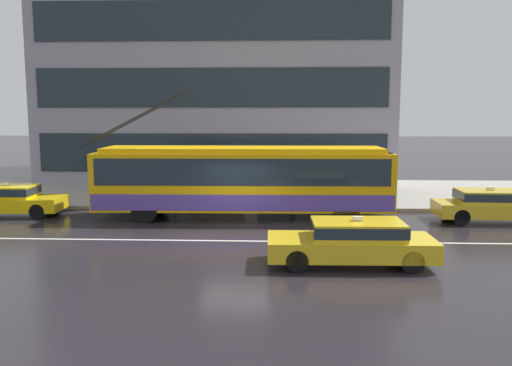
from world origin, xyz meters
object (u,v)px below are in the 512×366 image
object	(u,v)px
taxi_ahead_of_bus	(493,204)
bus_shelter	(215,162)
pedestrian_waiting_by_pole	(295,170)
trolleybus	(244,179)
pedestrian_approaching_curb	(198,165)
taxi_oncoming_near	(353,240)
pedestrian_walking_past	(343,168)
taxi_queued_behind_bus	(9,199)
pedestrian_at_shelter	(240,171)

from	to	relation	value
taxi_ahead_of_bus	bus_shelter	world-z (taller)	bus_shelter
bus_shelter	pedestrian_waiting_by_pole	world-z (taller)	bus_shelter
trolleybus	pedestrian_waiting_by_pole	size ratio (longest dim) A/B	6.29
trolleybus	pedestrian_approaching_curb	xyz separation A→B (m)	(-2.53, 4.34, 0.12)
taxi_oncoming_near	pedestrian_walking_past	bearing A→B (deg)	85.10
taxi_ahead_of_bus	taxi_oncoming_near	distance (m)	8.92
trolleybus	bus_shelter	distance (m)	3.59
pedestrian_approaching_curb	pedestrian_walking_past	size ratio (longest dim) A/B	0.97
pedestrian_waiting_by_pole	taxi_oncoming_near	bearing A→B (deg)	-81.03
taxi_queued_behind_bus	pedestrian_at_shelter	bearing A→B (deg)	15.80
bus_shelter	taxi_ahead_of_bus	bearing A→B (deg)	-17.44
pedestrian_walking_past	pedestrian_waiting_by_pole	size ratio (longest dim) A/B	1.00
taxi_oncoming_near	pedestrian_at_shelter	bearing A→B (deg)	112.44
trolleybus	taxi_queued_behind_bus	size ratio (longest dim) A/B	2.87
pedestrian_approaching_curb	pedestrian_waiting_by_pole	distance (m)	5.15
pedestrian_approaching_curb	pedestrian_waiting_by_pole	world-z (taller)	pedestrian_waiting_by_pole
pedestrian_approaching_curb	taxi_oncoming_near	bearing A→B (deg)	-61.08
taxi_ahead_of_bus	pedestrian_approaching_curb	distance (m)	13.32
bus_shelter	pedestrian_walking_past	size ratio (longest dim) A/B	2.04
pedestrian_waiting_by_pole	pedestrian_walking_past	bearing A→B (deg)	30.90
pedestrian_at_shelter	taxi_queued_behind_bus	bearing A→B (deg)	-164.20
taxi_oncoming_near	pedestrian_waiting_by_pole	world-z (taller)	pedestrian_waiting_by_pole
taxi_queued_behind_bus	bus_shelter	bearing A→B (deg)	20.83
taxi_ahead_of_bus	pedestrian_walking_past	xyz separation A→B (m)	(-5.45, 3.96, 1.01)
pedestrian_waiting_by_pole	taxi_ahead_of_bus	bearing A→B (deg)	-18.58
pedestrian_walking_past	pedestrian_at_shelter	bearing A→B (deg)	-170.11
taxi_oncoming_near	pedestrian_walking_past	world-z (taller)	pedestrian_walking_past
taxi_ahead_of_bus	pedestrian_walking_past	distance (m)	6.81
pedestrian_walking_past	pedestrian_waiting_by_pole	xyz separation A→B (m)	(-2.28, -1.37, 0.01)
taxi_oncoming_near	pedestrian_approaching_curb	xyz separation A→B (m)	(-6.09, 11.02, 1.02)
bus_shelter	pedestrian_approaching_curb	distance (m)	1.52
taxi_queued_behind_bus	bus_shelter	world-z (taller)	bus_shelter
trolleybus	pedestrian_at_shelter	bearing A→B (deg)	97.02
pedestrian_waiting_by_pole	bus_shelter	bearing A→B (deg)	164.96
taxi_oncoming_near	pedestrian_approaching_curb	size ratio (longest dim) A/B	2.42
pedestrian_approaching_curb	pedestrian_walking_past	bearing A→B (deg)	-6.28
bus_shelter	pedestrian_waiting_by_pole	distance (m)	3.85
taxi_queued_behind_bus	pedestrian_waiting_by_pole	distance (m)	12.25
taxi_ahead_of_bus	pedestrian_at_shelter	size ratio (longest dim) A/B	2.43
trolleybus	taxi_ahead_of_bus	bearing A→B (deg)	-2.26
trolleybus	pedestrian_walking_past	xyz separation A→B (m)	(4.43, 3.57, 0.11)
taxi_oncoming_near	pedestrian_walking_past	size ratio (longest dim) A/B	2.35
taxi_queued_behind_bus	pedestrian_approaching_curb	distance (m)	8.56
bus_shelter	pedestrian_walking_past	world-z (taller)	bus_shelter
taxi_ahead_of_bus	pedestrian_walking_past	bearing A→B (deg)	143.96
trolleybus	taxi_oncoming_near	distance (m)	7.62
taxi_queued_behind_bus	taxi_oncoming_near	bearing A→B (deg)	-26.62
trolleybus	pedestrian_walking_past	bearing A→B (deg)	38.88
pedestrian_approaching_curb	pedestrian_waiting_by_pole	bearing A→B (deg)	-24.47
bus_shelter	taxi_queued_behind_bus	bearing A→B (deg)	-159.17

